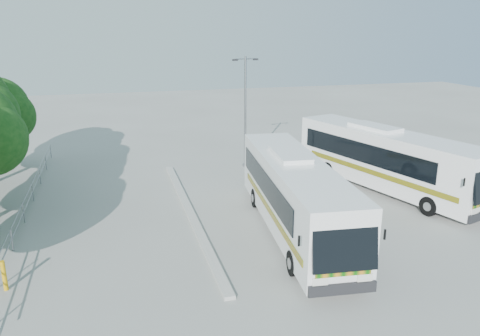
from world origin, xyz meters
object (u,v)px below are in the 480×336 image
object	(u,v)px
coach_main	(295,194)
lamppost	(245,107)
bollard	(4,276)
coach_adjacent	(386,159)

from	to	relation	value
coach_main	lamppost	xyz separation A→B (m)	(0.81, 10.64, 2.16)
coach_main	bollard	xyz separation A→B (m)	(-11.54, -1.87, -1.23)
coach_main	coach_adjacent	size ratio (longest dim) A/B	0.97
coach_adjacent	lamppost	world-z (taller)	lamppost
coach_adjacent	lamppost	distance (m)	9.39
coach_main	coach_adjacent	distance (m)	8.13
coach_main	bollard	bearing A→B (deg)	-164.85
lamppost	coach_adjacent	bearing A→B (deg)	-57.37
coach_adjacent	lamppost	xyz separation A→B (m)	(-6.27, 6.66, 2.11)
coach_adjacent	lamppost	bearing A→B (deg)	117.24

